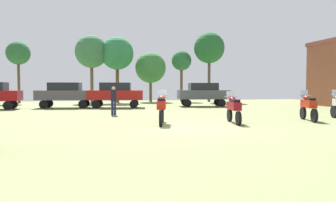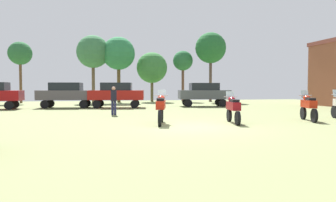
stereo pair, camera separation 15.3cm
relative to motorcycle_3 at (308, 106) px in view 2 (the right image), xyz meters
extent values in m
cube|color=olive|center=(-6.04, -1.00, -0.73)|extent=(44.00, 52.00, 0.02)
cylinder|color=black|center=(0.21, 0.68, -0.40)|extent=(0.30, 0.65, 0.64)
cylinder|color=black|center=(-0.23, -0.73, -0.40)|extent=(0.30, 0.65, 0.64)
cube|color=#AD220D|center=(-0.01, -0.03, 0.10)|extent=(0.71, 1.30, 0.36)
ellipsoid|color=#AD220D|center=(0.07, 0.24, 0.38)|extent=(0.45, 0.55, 0.24)
cube|color=black|center=(-0.07, -0.24, 0.34)|extent=(0.45, 0.62, 0.12)
cube|color=silver|center=(0.17, 0.54, 0.56)|extent=(0.39, 0.25, 0.39)
cylinder|color=#B7B7BC|center=(0.14, 0.45, 0.50)|extent=(0.60, 0.22, 0.04)
cylinder|color=black|center=(-3.86, 0.47, -0.42)|extent=(0.21, 0.62, 0.61)
cylinder|color=black|center=(-4.09, -0.98, -0.42)|extent=(0.21, 0.62, 0.61)
cube|color=maroon|center=(-3.97, -0.26, 0.06)|extent=(0.55, 1.30, 0.36)
ellipsoid|color=maroon|center=(-3.93, 0.02, 0.34)|extent=(0.39, 0.52, 0.24)
cube|color=black|center=(-4.01, -0.47, 0.30)|extent=(0.38, 0.60, 0.12)
cube|color=silver|center=(-3.88, 0.33, 0.52)|extent=(0.38, 0.21, 0.39)
cylinder|color=#B7B7BC|center=(-3.90, 0.24, 0.46)|extent=(0.62, 0.13, 0.04)
cylinder|color=black|center=(2.25, 0.91, -0.39)|extent=(0.29, 0.68, 0.67)
cylinder|color=black|center=(-7.02, 0.84, -0.39)|extent=(0.27, 0.69, 0.68)
cylinder|color=black|center=(-7.38, -0.65, -0.39)|extent=(0.27, 0.69, 0.68)
cube|color=#B11E0E|center=(-7.20, 0.10, 0.13)|extent=(0.65, 1.35, 0.36)
ellipsoid|color=#B11E0E|center=(-7.13, 0.38, 0.41)|extent=(0.42, 0.54, 0.24)
cube|color=black|center=(-7.25, -0.12, 0.37)|extent=(0.42, 0.61, 0.12)
cube|color=silver|center=(-7.06, 0.70, 0.59)|extent=(0.39, 0.23, 0.39)
cylinder|color=#B7B7BC|center=(-7.08, 0.60, 0.53)|extent=(0.61, 0.18, 0.04)
cylinder|color=black|center=(-16.42, 10.99, -0.40)|extent=(0.64, 0.23, 0.64)
cylinder|color=black|center=(-16.44, 12.43, -0.40)|extent=(0.64, 0.23, 0.64)
cylinder|color=black|center=(-10.24, 11.28, -0.40)|extent=(0.67, 0.32, 0.64)
cylinder|color=black|center=(-10.02, 12.70, -0.40)|extent=(0.67, 0.32, 0.64)
cylinder|color=black|center=(-7.35, 10.83, -0.40)|extent=(0.67, 0.32, 0.64)
cylinder|color=black|center=(-7.13, 12.25, -0.40)|extent=(0.67, 0.32, 0.64)
cube|color=#9F1611|center=(-8.68, 11.77, 0.29)|extent=(4.53, 2.44, 0.75)
cube|color=black|center=(-8.68, 11.77, 0.97)|extent=(2.58, 1.93, 0.61)
cylinder|color=black|center=(-2.81, 11.49, -0.40)|extent=(0.66, 0.29, 0.64)
cylinder|color=black|center=(-2.65, 12.92, -0.40)|extent=(0.66, 0.29, 0.64)
cylinder|color=black|center=(0.09, 11.16, -0.40)|extent=(0.66, 0.29, 0.64)
cylinder|color=black|center=(0.26, 12.59, -0.40)|extent=(0.66, 0.29, 0.64)
cube|color=#454950|center=(-1.28, 12.04, 0.29)|extent=(4.48, 2.28, 0.75)
cube|color=black|center=(-1.28, 12.04, 0.97)|extent=(2.53, 1.84, 0.61)
cylinder|color=black|center=(-14.15, 11.87, -0.40)|extent=(0.66, 0.29, 0.64)
cylinder|color=black|center=(-13.98, 13.30, -0.40)|extent=(0.66, 0.29, 0.64)
cylinder|color=black|center=(-11.24, 11.53, -0.40)|extent=(0.66, 0.29, 0.64)
cylinder|color=black|center=(-11.08, 12.96, -0.40)|extent=(0.66, 0.29, 0.64)
cube|color=#4B464B|center=(-12.61, 12.42, 0.29)|extent=(4.48, 2.29, 0.75)
cube|color=black|center=(-12.61, 12.42, 0.97)|extent=(2.53, 1.85, 0.61)
cylinder|color=#22244A|center=(-9.17, 5.17, -0.32)|extent=(0.14, 0.14, 0.80)
cylinder|color=#22244A|center=(-9.02, 5.10, -0.32)|extent=(0.14, 0.14, 0.80)
cylinder|color=black|center=(-9.09, 5.14, 0.40)|extent=(0.46, 0.46, 0.64)
sphere|color=tan|center=(-9.09, 5.14, 0.83)|extent=(0.22, 0.22, 0.22)
cylinder|color=#4E3E35|center=(2.15, 20.11, 1.94)|extent=(0.32, 0.32, 5.32)
sphere|color=#215F2C|center=(2.15, 20.11, 5.38)|extent=(3.47, 3.47, 3.47)
cylinder|color=brown|center=(-18.20, 21.32, 1.59)|extent=(0.27, 0.27, 4.63)
sphere|color=#286334|center=(-18.20, 21.32, 4.45)|extent=(2.39, 2.39, 2.39)
cylinder|color=brown|center=(-4.33, 21.67, 0.82)|extent=(0.32, 0.32, 3.09)
sphere|color=#377939|center=(-4.33, 21.67, 3.15)|extent=(3.50, 3.50, 3.50)
cylinder|color=brown|center=(-10.83, 21.01, 1.62)|extent=(0.34, 0.34, 4.68)
sphere|color=#397546|center=(-10.83, 21.01, 4.74)|extent=(3.50, 3.50, 3.50)
cylinder|color=brown|center=(-0.67, 21.74, 1.39)|extent=(0.31, 0.31, 4.23)
sphere|color=#286638|center=(-0.67, 21.74, 4.02)|extent=(2.31, 2.31, 2.31)
cylinder|color=brown|center=(-8.12, 20.86, 1.54)|extent=(0.37, 0.37, 4.53)
sphere|color=#2D7D47|center=(-8.12, 20.86, 4.60)|extent=(3.56, 3.56, 3.56)
camera|label=1|loc=(-9.73, -13.02, 0.88)|focal=32.78mm
camera|label=2|loc=(-9.58, -13.05, 0.88)|focal=32.78mm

